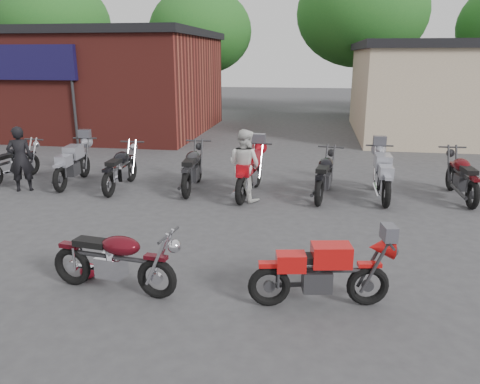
% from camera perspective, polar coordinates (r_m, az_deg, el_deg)
% --- Properties ---
extents(ground, '(90.00, 90.00, 0.00)m').
position_cam_1_polar(ground, '(6.82, -7.54, -12.03)').
color(ground, '#39393C').
extents(brick_building, '(12.00, 8.00, 4.00)m').
position_cam_1_polar(brick_building, '(22.54, -19.93, 12.22)').
color(brick_building, maroon).
rests_on(brick_building, ground).
extents(tree_0, '(6.56, 6.56, 8.20)m').
position_cam_1_polar(tree_0, '(31.94, -21.39, 16.78)').
color(tree_0, '#16531B').
rests_on(tree_0, ground).
extents(tree_1, '(5.92, 5.92, 7.40)m').
position_cam_1_polar(tree_1, '(28.56, -4.78, 17.17)').
color(tree_1, '#16531B').
rests_on(tree_1, ground).
extents(tree_2, '(7.04, 7.04, 8.80)m').
position_cam_1_polar(tree_2, '(27.84, 14.47, 18.21)').
color(tree_2, '#16531B').
rests_on(tree_2, ground).
extents(vintage_motorcycle, '(1.93, 0.86, 1.08)m').
position_cam_1_polar(vintage_motorcycle, '(6.78, -15.03, -7.59)').
color(vintage_motorcycle, '#480911').
rests_on(vintage_motorcycle, ground).
extents(sportbike, '(1.88, 0.90, 1.05)m').
position_cam_1_polar(sportbike, '(6.30, 9.99, -9.29)').
color(sportbike, red).
rests_on(sportbike, ground).
extents(helmet, '(0.33, 0.33, 0.23)m').
position_cam_1_polar(helmet, '(7.47, -18.00, -9.12)').
color(helmet, '#B01227').
rests_on(helmet, ground).
extents(person_dark, '(0.69, 0.60, 1.60)m').
position_cam_1_polar(person_dark, '(12.61, -25.20, 3.66)').
color(person_dark, black).
rests_on(person_dark, ground).
extents(person_light, '(1.00, 0.92, 1.65)m').
position_cam_1_polar(person_light, '(10.67, 0.52, 3.30)').
color(person_light, silver).
rests_on(person_light, ground).
extents(row_bike_0, '(0.87, 1.96, 1.10)m').
position_cam_1_polar(row_bike_0, '(13.80, -25.90, 3.47)').
color(row_bike_0, black).
rests_on(row_bike_0, ground).
extents(row_bike_1, '(0.85, 2.10, 1.19)m').
position_cam_1_polar(row_bike_1, '(12.83, -19.76, 3.50)').
color(row_bike_1, gray).
rests_on(row_bike_1, ground).
extents(row_bike_2, '(0.71, 2.02, 1.17)m').
position_cam_1_polar(row_bike_2, '(12.03, -14.38, 3.10)').
color(row_bike_2, black).
rests_on(row_bike_2, ground).
extents(row_bike_3, '(0.83, 2.13, 1.21)m').
position_cam_1_polar(row_bike_3, '(11.62, -5.82, 3.19)').
color(row_bike_3, '#242426').
rests_on(row_bike_3, ground).
extents(row_bike_4, '(0.91, 2.18, 1.23)m').
position_cam_1_polar(row_bike_4, '(11.09, 1.19, 2.68)').
color(row_bike_4, '#B60F19').
rests_on(row_bike_4, ground).
extents(row_bike_5, '(0.97, 2.09, 1.17)m').
position_cam_1_polar(row_bike_5, '(11.14, 10.29, 2.31)').
color(row_bike_5, black).
rests_on(row_bike_5, ground).
extents(row_bike_6, '(0.69, 2.09, 1.21)m').
position_cam_1_polar(row_bike_6, '(11.38, 17.00, 2.27)').
color(row_bike_6, '#9799A5').
rests_on(row_bike_6, ground).
extents(row_bike_7, '(0.75, 2.07, 1.19)m').
position_cam_1_polar(row_bike_7, '(11.95, 25.47, 1.98)').
color(row_bike_7, '#500A0E').
rests_on(row_bike_7, ground).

